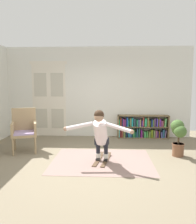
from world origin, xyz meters
The scene contains 9 objects.
ground_plane centered at (0.00, 0.00, 0.00)m, with size 7.20×7.20×0.00m, color #786B55.
back_wall centered at (0.00, 2.60, 1.45)m, with size 6.00×0.10×2.90m, color silver.
double_door centered at (-1.60, 2.54, 1.23)m, with size 1.22×0.05×2.45m.
rug centered at (0.23, 0.10, 0.00)m, with size 2.23×1.80×0.01m, color gray.
bookshelf centered at (1.44, 2.39, 0.33)m, with size 1.62×0.30×0.73m.
wicker_chair centered at (-1.79, 0.78, 0.58)m, with size 0.76×0.76×1.10m.
potted_plant centered at (2.02, 0.50, 0.54)m, with size 0.35×0.42×0.89m.
skis_pair centered at (0.24, 0.13, 0.02)m, with size 0.41×0.91×0.07m.
person_skier centered at (0.20, -0.07, 0.71)m, with size 1.46×0.74×1.12m.
Camera 1 is at (0.40, -4.89, 1.74)m, focal length 36.76 mm.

